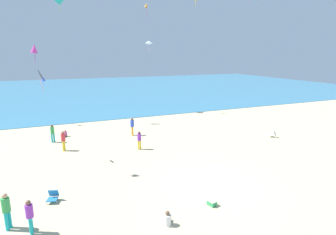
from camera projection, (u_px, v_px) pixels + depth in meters
name	position (u px, v px, depth m)	size (l,w,h in m)	color
ground_plane	(155.00, 138.00, 25.09)	(120.00, 120.00, 0.00)	#C6B58C
ocean_water	(97.00, 89.00, 59.69)	(120.00, 60.00, 0.05)	teal
beach_chair_far_left	(273.00, 134.00, 25.13)	(0.74, 0.76, 0.63)	white
beach_chair_mid_beach	(53.00, 196.00, 14.13)	(0.67, 0.73, 0.62)	#2370B2
cooler_box	(212.00, 203.00, 13.79)	(0.45, 0.53, 0.29)	#339956
person_0	(139.00, 139.00, 21.80)	(0.35, 0.35, 1.54)	yellow
person_1	(132.00, 125.00, 25.57)	(0.38, 0.38, 1.75)	orange
person_2	(30.00, 214.00, 11.44)	(0.33, 0.33, 1.59)	#19ADB2
person_3	(52.00, 132.00, 23.55)	(0.38, 0.38, 1.62)	#19ADB2
person_4	(6.00, 209.00, 11.71)	(0.47, 0.47, 1.76)	#19ADB2
person_5	(65.00, 134.00, 25.33)	(0.45, 0.58, 0.65)	#D8599E
person_6	(63.00, 139.00, 21.46)	(0.44, 0.44, 1.66)	yellow
person_7	(168.00, 219.00, 12.18)	(0.55, 0.65, 0.72)	white
kite_orange	(146.00, 5.00, 32.93)	(0.64, 0.55, 1.60)	orange
kite_white	(149.00, 42.00, 34.36)	(0.88, 0.72, 1.44)	white
kite_black	(41.00, 76.00, 18.43)	(0.30, 0.71, 1.59)	black
kite_blue	(43.00, 79.00, 28.63)	(0.41, 0.48, 1.05)	blue
kite_teal	(59.00, 0.00, 27.73)	(1.14, 0.29, 1.96)	#1EADAD
kite_magenta	(34.00, 49.00, 15.79)	(0.62, 0.62, 1.07)	#DB3DA8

